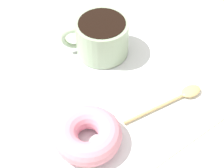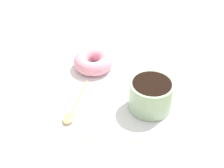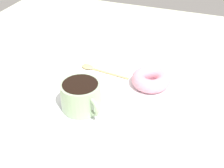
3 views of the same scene
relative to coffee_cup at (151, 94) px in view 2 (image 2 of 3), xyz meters
The scene contains 5 objects.
ground_plane 12.86cm from the coffee_cup, 11.43° to the right, with size 120.00×120.00×2.00cm, color beige.
napkin 10.67cm from the coffee_cup, 25.36° to the right, with size 30.06×30.06×0.30cm, color white.
coffee_cup is the anchor object (origin of this frame).
donut 19.81cm from the coffee_cup, 41.09° to the right, with size 10.18×10.18×3.61cm, color pink.
spoon 17.50cm from the coffee_cup, 13.18° to the left, with size 3.24×14.83×0.90cm.
Camera 2 is at (-9.26, 53.62, 48.01)cm, focal length 50.00 mm.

